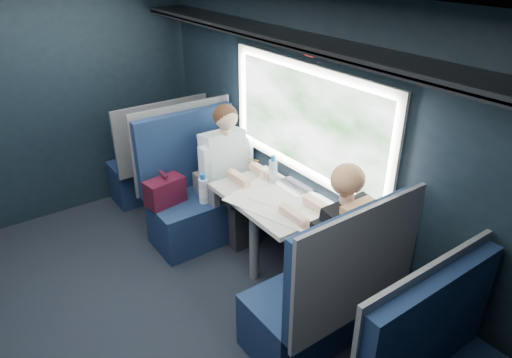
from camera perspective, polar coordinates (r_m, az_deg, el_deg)
ground at (r=3.75m, az=-11.80°, el=-16.89°), size 2.80×4.20×0.01m
room_shell at (r=2.94m, az=-14.12°, el=4.55°), size 3.00×4.40×2.40m
table at (r=3.74m, az=1.66°, el=-3.35°), size 0.62×1.00×0.74m
seat_bay_near at (r=4.41m, az=-7.31°, el=-2.05°), size 1.05×0.62×1.26m
seat_bay_far at (r=3.26m, az=8.51°, el=-14.52°), size 1.04×0.62×1.26m
seat_row_front at (r=5.17m, az=-12.10°, el=2.01°), size 1.04×0.51×1.16m
man at (r=4.26m, az=-3.27°, el=1.49°), size 0.53×0.56×1.32m
woman at (r=3.30m, az=10.08°, el=-7.11°), size 0.53×0.56×1.32m
papers at (r=3.65m, az=3.36°, el=-2.80°), size 0.77×0.94×0.01m
laptop at (r=3.88m, az=5.54°, el=0.12°), size 0.25×0.33×0.24m
bottle_small at (r=3.89m, az=2.14°, el=1.05°), size 0.07×0.07×0.25m
cup at (r=4.00m, az=1.02°, el=0.74°), size 0.06×0.06×0.08m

